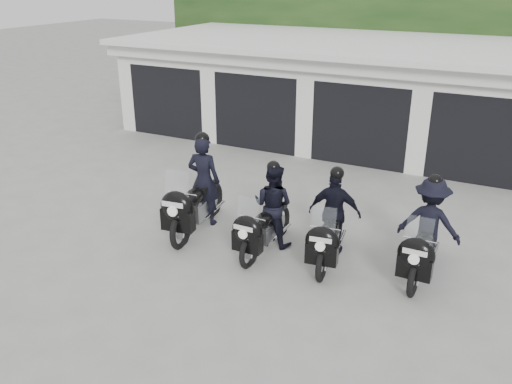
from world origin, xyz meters
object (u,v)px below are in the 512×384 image
at_px(police_bike_d, 427,231).
at_px(police_bike_a, 197,192).
at_px(police_bike_c, 333,220).
at_px(police_bike_b, 269,212).

bearing_deg(police_bike_d, police_bike_a, -174.83).
relative_size(police_bike_c, police_bike_d, 0.97).
relative_size(police_bike_a, police_bike_d, 1.12).
distance_m(police_bike_b, police_bike_c, 1.21).
bearing_deg(police_bike_d, police_bike_c, -170.06).
distance_m(police_bike_a, police_bike_b, 1.62).
bearing_deg(police_bike_a, police_bike_b, -9.57).
relative_size(police_bike_b, police_bike_c, 0.99).
bearing_deg(police_bike_a, police_bike_c, -4.92).
bearing_deg(police_bike_c, police_bike_b, -179.49).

